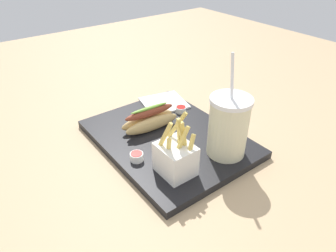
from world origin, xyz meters
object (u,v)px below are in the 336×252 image
object	(u,v)px
soda_cup	(228,126)
napkin_stack	(164,103)
fries_basket	(176,158)
ketchup_cup_1	(181,109)
hot_dog_1	(150,120)
ketchup_cup_2	(137,156)

from	to	relation	value
soda_cup	napkin_stack	distance (m)	0.30
fries_basket	ketchup_cup_1	xyz separation A→B (m)	(0.21, -0.18, -0.03)
soda_cup	hot_dog_1	xyz separation A→B (m)	(0.20, 0.09, -0.05)
ketchup_cup_2	napkin_stack	distance (m)	0.29
hot_dog_1	ketchup_cup_2	size ratio (longest dim) A/B	5.05
hot_dog_1	ketchup_cup_2	distance (m)	0.14
hot_dog_1	napkin_stack	world-z (taller)	hot_dog_1
napkin_stack	ketchup_cup_2	bearing A→B (deg)	130.82
fries_basket	ketchup_cup_2	world-z (taller)	fries_basket
soda_cup	ketchup_cup_1	size ratio (longest dim) A/B	7.80
fries_basket	napkin_stack	world-z (taller)	fries_basket
ketchup_cup_2	napkin_stack	size ratio (longest dim) A/B	0.25
soda_cup	fries_basket	size ratio (longest dim) A/B	1.83
hot_dog_1	ketchup_cup_1	size ratio (longest dim) A/B	5.04
ketchup_cup_1	ketchup_cup_2	world-z (taller)	ketchup_cup_2
napkin_stack	fries_basket	bearing A→B (deg)	148.34
soda_cup	fries_basket	distance (m)	0.15
ketchup_cup_1	napkin_stack	xyz separation A→B (m)	(0.07, 0.01, -0.01)
soda_cup	ketchup_cup_1	world-z (taller)	soda_cup
soda_cup	fries_basket	xyz separation A→B (m)	(0.02, 0.14, -0.04)
hot_dog_1	napkin_stack	distance (m)	0.15
ketchup_cup_2	napkin_stack	xyz separation A→B (m)	(0.19, -0.22, -0.01)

